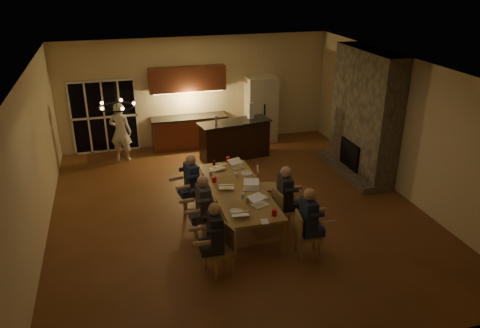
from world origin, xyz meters
The scene contains 45 objects.
floor centered at (0.00, 0.00, 0.00)m, with size 9.00×9.00×0.00m, color brown.
back_wall centered at (0.00, 4.52, 1.60)m, with size 8.00×0.04×3.20m, color beige.
left_wall centered at (-4.02, 0.00, 1.60)m, with size 0.04×9.00×3.20m, color beige.
right_wall centered at (4.02, 0.00, 1.60)m, with size 0.04×9.00×3.20m, color beige.
ceiling centered at (0.00, 0.00, 3.22)m, with size 8.00×9.00×0.04m, color white.
french_doors centered at (-2.70, 4.47, 1.05)m, with size 1.86×0.08×2.10m, color black.
fireplace centered at (3.70, 1.20, 1.60)m, with size 0.58×2.50×3.20m, color #736B5A.
kitchenette centered at (-0.30, 4.20, 1.20)m, with size 2.24×0.68×2.40m, color brown, non-canonical shape.
refrigerator centered at (1.90, 4.15, 1.00)m, with size 0.90×0.68×2.00m, color beige.
dining_table centered at (-0.09, -0.44, 0.38)m, with size 1.10×2.99×0.75m, color #9F7F3F.
bar_island centered at (0.76, 2.99, 0.54)m, with size 2.01×0.68×1.08m, color black.
chair_left_near centered at (-0.90, -2.09, 0.45)m, with size 0.44×0.44×0.89m, color #A67E53, non-canonical shape.
chair_left_mid centered at (-0.91, -0.87, 0.45)m, with size 0.44×0.44×0.89m, color #A67E53, non-canonical shape.
chair_left_far centered at (-0.94, 0.21, 0.45)m, with size 0.44×0.44×0.89m, color #A67E53, non-canonical shape.
chair_right_near centered at (0.83, -2.04, 0.45)m, with size 0.44×0.44×0.89m, color #A67E53, non-canonical shape.
chair_right_mid centered at (0.77, -1.00, 0.45)m, with size 0.44×0.44×0.89m, color #A67E53, non-canonical shape.
chair_right_far centered at (0.73, 0.11, 0.45)m, with size 0.44×0.44×0.89m, color #A67E53, non-canonical shape.
person_left_near centered at (-0.95, -2.07, 0.69)m, with size 0.60×0.60×1.38m, color #21232B, non-canonical shape.
person_right_near centered at (0.82, -2.01, 0.69)m, with size 0.60×0.60×1.38m, color #1F2B4D, non-canonical shape.
person_left_mid centered at (-0.93, -0.95, 0.69)m, with size 0.60×0.60×1.38m, color #3E4449, non-canonical shape.
person_right_mid centered at (0.76, -0.97, 0.69)m, with size 0.60×0.60×1.38m, color #21232B, non-canonical shape.
person_left_far centered at (-0.96, 0.18, 0.69)m, with size 0.60×0.60×1.38m, color #1F2B4D, non-canonical shape.
standing_person centered at (-2.31, 3.68, 0.83)m, with size 0.61×0.40×1.66m, color white.
chandelier centered at (-2.37, -0.56, 2.75)m, with size 0.64×0.64×0.03m, color black.
laptop_a centered at (-0.34, -1.49, 0.86)m, with size 0.32×0.28×0.23m, color silver, non-canonical shape.
laptop_b centered at (0.13, -1.24, 0.86)m, with size 0.32×0.28×0.23m, color silver, non-canonical shape.
laptop_c centered at (-0.31, -0.32, 0.86)m, with size 0.32×0.28×0.23m, color silver, non-canonical shape.
laptop_d centered at (0.17, -0.53, 0.86)m, with size 0.32×0.28×0.23m, color silver, non-canonical shape.
laptop_e centered at (-0.27, 0.68, 0.86)m, with size 0.32×0.28×0.23m, color silver, non-canonical shape.
laptop_f centered at (0.20, 0.63, 0.86)m, with size 0.32×0.28×0.23m, color silver, non-canonical shape.
mug_front centered at (-0.11, -0.84, 0.80)m, with size 0.07×0.07×0.10m, color silver.
mug_mid centered at (0.03, 0.15, 0.80)m, with size 0.09×0.09×0.10m, color silver.
mug_back centered at (-0.49, 0.40, 0.80)m, with size 0.09×0.09×0.10m, color silver.
redcup_near centered at (0.27, -1.69, 0.81)m, with size 0.09×0.09×0.12m, color #B90F0C.
redcup_mid centered at (-0.49, 0.03, 0.81)m, with size 0.10×0.10×0.12m, color #B90F0C.
redcup_far centered at (0.07, 1.03, 0.81)m, with size 0.09×0.09×0.12m, color #B90F0C.
can_silver centered at (-0.08, -1.08, 0.81)m, with size 0.07×0.07×0.12m, color #B2B2B7.
can_cola centered at (-0.29, 0.94, 0.81)m, with size 0.07×0.07×0.12m, color #3F0F0C.
can_right centered at (0.32, -0.21, 0.81)m, with size 0.07×0.07×0.12m, color #B2B2B7.
plate_near centered at (0.27, -0.96, 0.76)m, with size 0.23×0.23×0.02m, color silver.
plate_left centered at (-0.39, -1.37, 0.76)m, with size 0.25×0.25×0.02m, color silver.
plate_far centered at (0.29, 0.26, 0.76)m, with size 0.26×0.26×0.02m, color silver.
notepad centered at (0.02, -1.87, 0.76)m, with size 0.14×0.19×0.01m, color white.
bar_bottle centered at (0.22, 2.90, 1.20)m, with size 0.07×0.07×0.24m, color #99999E.
bar_blender centered at (1.26, 3.14, 1.30)m, with size 0.14×0.14×0.44m, color silver.
Camera 1 is at (-2.42, -8.90, 5.11)m, focal length 35.00 mm.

